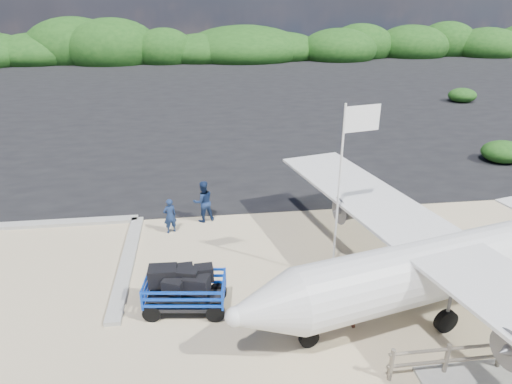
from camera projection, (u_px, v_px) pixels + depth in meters
ground at (252, 278)px, 16.08m from camera, size 160.00×160.00×0.00m
asphalt_apron at (215, 97)px, 43.28m from camera, size 90.00×50.00×0.04m
lagoon at (0, 272)px, 16.41m from camera, size 9.00×7.00×0.40m
vegetation_band at (208, 60)px, 65.94m from camera, size 124.00×8.00×4.40m
fence at (496, 369)px, 12.23m from camera, size 6.40×2.00×1.10m
baggage_cart at (187, 309)px, 14.50m from camera, size 2.87×1.87×1.35m
flagpole at (332, 278)px, 16.09m from camera, size 1.32×0.77×6.21m
signboard at (333, 332)px, 13.55m from camera, size 1.54×0.41×1.27m
crew_a at (170, 216)px, 18.81m from camera, size 0.66×0.56×1.52m
crew_b at (203, 201)px, 19.68m from camera, size 1.07×0.94×1.87m
aircraft_large at (392, 117)px, 36.46m from camera, size 19.99×19.99×4.98m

